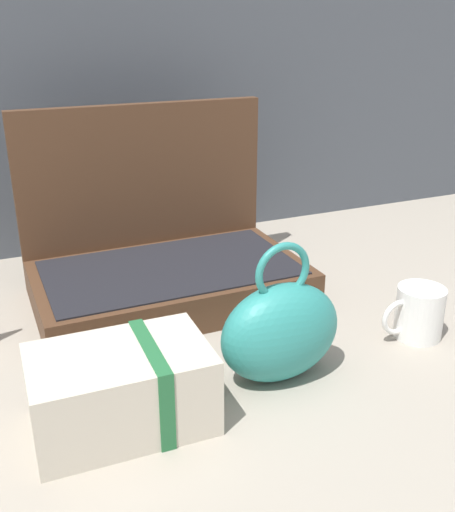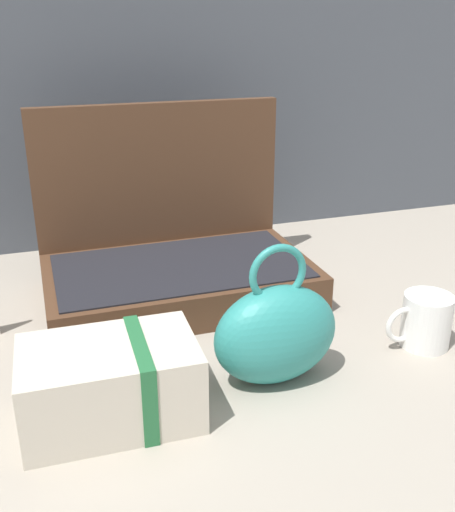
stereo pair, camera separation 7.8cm
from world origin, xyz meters
name	(u,v)px [view 2 (the right image)]	position (x,y,z in m)	size (l,w,h in m)	color
ground_plane	(239,341)	(0.00, 0.00, 0.00)	(6.00, 6.00, 0.00)	#9E9384
open_suitcase	(174,254)	(-0.05, 0.24, 0.08)	(0.51, 0.32, 0.36)	#4C301E
teal_pouch_handbag	(276,333)	(0.01, -0.12, 0.08)	(0.20, 0.11, 0.22)	teal
cream_toiletry_bag	(113,383)	(-0.23, -0.14, 0.06)	(0.24, 0.16, 0.12)	beige
coffee_mug	(425,321)	(0.29, -0.11, 0.05)	(0.12, 0.08, 0.09)	white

